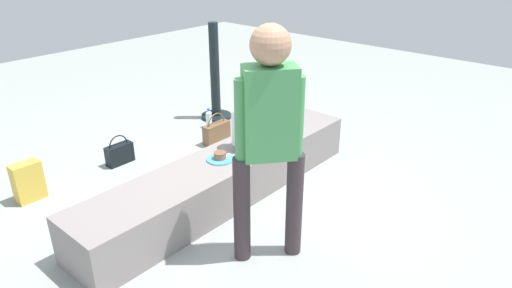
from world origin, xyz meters
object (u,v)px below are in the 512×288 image
(child_seated, at_px, (248,125))
(cake_plate, at_px, (221,157))
(water_bottle_near_gift, at_px, (209,119))
(handbag_brown_canvas, at_px, (217,132))
(gift_bag, at_px, (28,181))
(party_cup_red, at_px, (178,182))
(cake_box_white, at_px, (93,212))
(adult_standing, at_px, (269,128))
(handbag_black_leather, at_px, (120,153))

(child_seated, distance_m, cake_plate, 0.37)
(water_bottle_near_gift, height_order, handbag_brown_canvas, handbag_brown_canvas)
(cake_plate, distance_m, handbag_brown_canvas, 1.21)
(gift_bag, relative_size, water_bottle_near_gift, 1.65)
(child_seated, height_order, cake_plate, child_seated)
(cake_plate, bearing_deg, water_bottle_near_gift, 50.38)
(child_seated, height_order, handbag_brown_canvas, child_seated)
(child_seated, relative_size, water_bottle_near_gift, 2.09)
(cake_plate, distance_m, party_cup_red, 0.56)
(cake_box_white, bearing_deg, water_bottle_near_gift, 19.54)
(adult_standing, distance_m, cake_plate, 0.97)
(gift_bag, height_order, party_cup_red, gift_bag)
(child_seated, height_order, gift_bag, child_seated)
(gift_bag, xyz_separation_m, handbag_brown_canvas, (1.83, -0.34, -0.06))
(cake_box_white, distance_m, handbag_brown_canvas, 1.68)
(cake_plate, height_order, handbag_black_leather, cake_plate)
(cake_plate, bearing_deg, child_seated, -3.73)
(cake_plate, xyz_separation_m, party_cup_red, (-0.10, 0.43, -0.35))
(gift_bag, distance_m, handbag_brown_canvas, 1.87)
(water_bottle_near_gift, bearing_deg, handbag_brown_canvas, -122.16)
(cake_plate, relative_size, party_cup_red, 2.31)
(cake_plate, relative_size, handbag_brown_canvas, 0.68)
(party_cup_red, distance_m, handbag_black_leather, 0.79)
(water_bottle_near_gift, bearing_deg, handbag_black_leather, -179.47)
(handbag_black_leather, bearing_deg, cake_plate, -81.81)
(child_seated, bearing_deg, cake_plate, 176.27)
(cake_box_white, distance_m, handbag_black_leather, 0.95)
(adult_standing, height_order, handbag_black_leather, adult_standing)
(gift_bag, distance_m, party_cup_red, 1.22)
(child_seated, xyz_separation_m, handbag_brown_canvas, (0.48, 0.89, -0.47))
(gift_bag, distance_m, water_bottle_near_gift, 2.06)
(adult_standing, bearing_deg, child_seated, 50.21)
(party_cup_red, bearing_deg, water_bottle_near_gift, 35.33)
(party_cup_red, distance_m, cake_box_white, 0.76)
(adult_standing, xyz_separation_m, cake_box_white, (-0.57, 1.30, -0.89))
(party_cup_red, bearing_deg, child_seated, -47.48)
(adult_standing, height_order, handbag_brown_canvas, adult_standing)
(handbag_brown_canvas, bearing_deg, water_bottle_near_gift, 57.84)
(child_seated, distance_m, handbag_black_leather, 1.41)
(adult_standing, bearing_deg, gift_bag, 111.16)
(water_bottle_near_gift, xyz_separation_m, party_cup_red, (-1.12, -0.79, -0.06))
(water_bottle_near_gift, bearing_deg, child_seated, -119.48)
(adult_standing, height_order, gift_bag, adult_standing)
(child_seated, distance_m, water_bottle_near_gift, 1.51)
(cake_plate, bearing_deg, handbag_brown_canvas, 47.71)
(handbag_black_leather, xyz_separation_m, handbag_brown_canvas, (0.96, -0.35, 0.01))
(adult_standing, xyz_separation_m, handbag_brown_canvas, (1.08, 1.61, -0.83))
(handbag_black_leather, bearing_deg, handbag_brown_canvas, -19.76)
(child_seated, distance_m, party_cup_red, 0.82)
(water_bottle_near_gift, bearing_deg, cake_box_white, -160.46)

